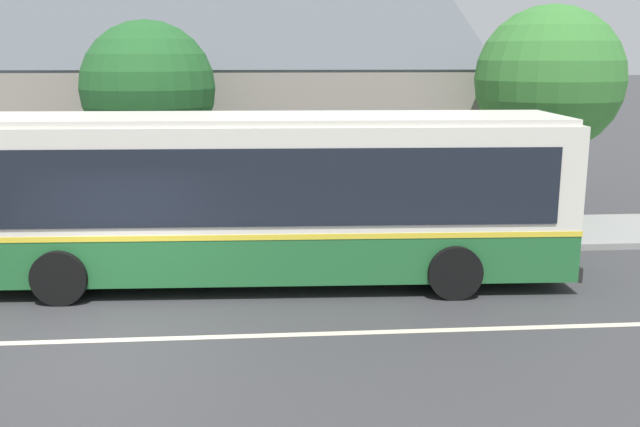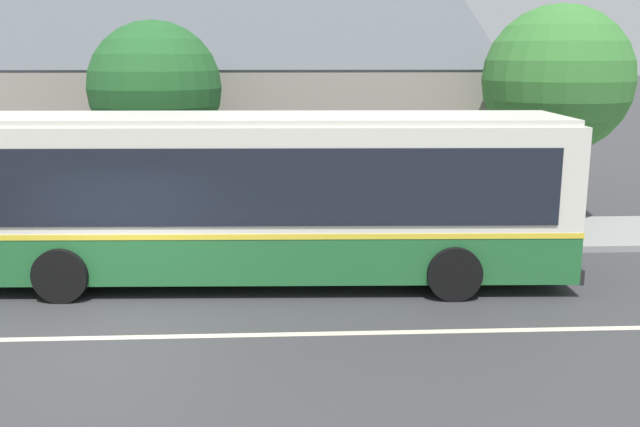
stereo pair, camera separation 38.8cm
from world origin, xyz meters
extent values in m
plane|color=#38383A|center=(0.00, 0.00, 0.00)|extent=(300.00, 300.00, 0.00)
cube|color=gray|center=(0.00, 6.00, 0.07)|extent=(60.00, 3.00, 0.15)
cube|color=beige|center=(0.00, 0.00, 0.00)|extent=(60.00, 0.16, 0.01)
cube|color=gray|center=(-1.55, 14.24, 1.96)|extent=(20.53, 10.81, 3.91)
cube|color=#4C5156|center=(-1.55, 11.53, 5.06)|extent=(21.13, 5.47, 2.43)
cube|color=#4C5156|center=(-1.55, 16.94, 5.06)|extent=(21.13, 5.47, 2.43)
cube|color=black|center=(-1.55, 8.80, 2.15)|extent=(1.10, 0.06, 1.30)
cube|color=black|center=(5.63, 8.80, 2.15)|extent=(1.10, 0.06, 1.30)
cube|color=#4C3323|center=(1.53, 8.80, 1.05)|extent=(1.00, 0.06, 2.10)
cube|color=#236633|center=(2.22, 2.90, 0.71)|extent=(12.22, 2.93, 0.87)
cube|color=yellow|center=(2.22, 2.90, 1.20)|extent=(12.24, 2.95, 0.10)
cube|color=silver|center=(2.22, 2.90, 2.19)|extent=(12.22, 2.93, 1.89)
cube|color=silver|center=(2.22, 2.90, 3.20)|extent=(11.97, 2.80, 0.12)
cube|color=black|center=(2.27, 4.16, 2.09)|extent=(11.16, 0.43, 1.39)
cube|color=black|center=(2.18, 1.64, 2.09)|extent=(11.16, 0.43, 1.39)
cube|color=black|center=(8.31, 2.68, 2.09)|extent=(0.12, 2.20, 1.39)
cube|color=black|center=(8.31, 2.68, 3.00)|extent=(0.10, 1.75, 0.24)
cube|color=black|center=(8.33, 2.68, 0.40)|extent=(0.17, 2.50, 0.28)
cube|color=#197233|center=(0.75, 4.22, 0.71)|extent=(3.40, 0.15, 0.61)
cube|color=black|center=(7.00, 4.00, 1.53)|extent=(0.90, 0.06, 2.51)
cylinder|color=black|center=(6.03, 4.02, 0.50)|extent=(1.01, 0.32, 1.00)
cylinder|color=black|center=(5.94, 1.52, 0.50)|extent=(1.01, 0.32, 1.00)
cylinder|color=black|center=(-1.07, 4.27, 0.50)|extent=(1.01, 0.32, 1.00)
cylinder|color=black|center=(-1.16, 1.77, 0.50)|extent=(1.01, 0.32, 1.00)
cylinder|color=#4C3828|center=(9.77, 7.19, 1.27)|extent=(0.36, 0.36, 2.55)
sphere|color=#387A33|center=(9.77, 7.19, 3.76)|extent=(3.73, 3.73, 3.73)
cylinder|color=#4C3828|center=(-0.33, 7.52, 1.25)|extent=(0.31, 0.31, 2.50)
sphere|color=#235B28|center=(-0.33, 7.52, 3.57)|extent=(3.32, 3.32, 3.32)
sphere|color=#235B28|center=(-0.68, 7.74, 3.08)|extent=(1.83, 1.83, 1.83)
cylinder|color=gray|center=(9.27, 5.00, 1.35)|extent=(0.07, 0.07, 2.40)
cube|color=#1959A5|center=(9.27, 4.98, 2.30)|extent=(0.36, 0.03, 0.48)
camera|label=1|loc=(2.51, -10.68, 4.36)|focal=40.00mm
camera|label=2|loc=(2.90, -10.71, 4.36)|focal=40.00mm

